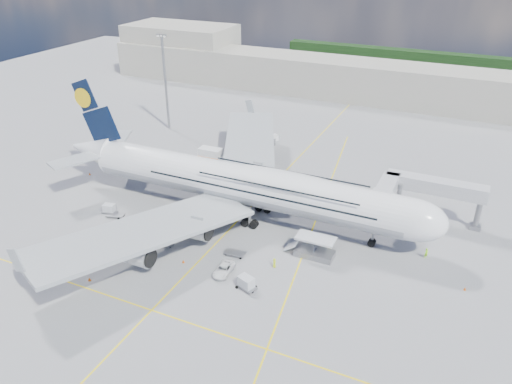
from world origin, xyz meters
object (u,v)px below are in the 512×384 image
at_px(cone_wing_right_inner, 183,261).
at_px(dolly_row_a, 109,208).
at_px(dolly_back, 115,215).
at_px(cone_tail, 90,174).
at_px(airliner, 244,184).
at_px(cone_wing_left_outer, 265,158).
at_px(crew_tug, 140,254).
at_px(dolly_row_b, 116,241).
at_px(cone_nose, 465,289).
at_px(jet_bridge, 415,190).
at_px(dolly_nose_far, 235,253).
at_px(service_van, 224,270).
at_px(cone_wing_left_inner, 213,178).
at_px(crew_wing, 128,236).
at_px(crew_nose, 426,253).
at_px(baggage_tug, 167,234).
at_px(crew_van, 274,263).
at_px(light_mast, 165,82).
at_px(catering_truck_outer, 265,136).
at_px(dolly_row_c, 166,240).
at_px(crew_loader, 329,248).
at_px(dolly_nose_near, 246,282).
at_px(catering_truck_inner, 213,158).
at_px(cone_wing_right_outer, 89,279).
at_px(cargo_loader, 314,249).

bearing_deg(cone_wing_right_inner, dolly_row_a, 159.67).
bearing_deg(dolly_back, cone_tail, 129.46).
xyz_separation_m(airliner, cone_wing_left_outer, (-7.35, 26.65, -6.57)).
bearing_deg(crew_tug, cone_tail, 137.15).
xyz_separation_m(dolly_row_b, cone_nose, (56.92, 11.74, -0.11)).
height_order(jet_bridge, dolly_nose_far, jet_bridge).
distance_m(service_van, cone_wing_left_inner, 34.71).
height_order(crew_wing, cone_nose, crew_wing).
relative_size(dolly_row_a, cone_wing_left_inner, 6.11).
height_order(crew_nose, crew_tug, crew_tug).
height_order(baggage_tug, cone_wing_left_outer, baggage_tug).
bearing_deg(crew_van, jet_bridge, -71.91).
xyz_separation_m(light_mast, crew_wing, (25.47, -51.51, -12.21)).
bearing_deg(cone_tail, catering_truck_outer, 50.68).
xyz_separation_m(catering_truck_outer, cone_nose, (52.01, -42.48, -1.47)).
bearing_deg(crew_nose, airliner, 129.56).
relative_size(light_mast, dolly_row_a, 8.00).
relative_size(dolly_row_c, service_van, 0.64).
relative_size(dolly_row_c, cone_wing_left_outer, 5.18).
height_order(baggage_tug, crew_nose, crew_nose).
relative_size(crew_loader, crew_van, 1.00).
xyz_separation_m(dolly_row_b, dolly_nose_near, (26.39, -1.82, 0.75)).
distance_m(catering_truck_inner, crew_van, 41.73).
bearing_deg(airliner, catering_truck_inner, 132.99).
bearing_deg(cone_wing_left_outer, dolly_back, -111.89).
bearing_deg(jet_bridge, dolly_nose_near, -122.50).
bearing_deg(dolly_row_a, crew_nose, -0.26).
bearing_deg(cone_wing_right_outer, dolly_row_b, 107.27).
bearing_deg(service_van, cone_nose, 14.42).
bearing_deg(service_van, cone_wing_right_outer, -153.72).
relative_size(dolly_row_b, dolly_back, 0.96).
bearing_deg(cone_wing_left_outer, catering_truck_inner, -135.85).
distance_m(dolly_row_a, dolly_nose_far, 28.74).
height_order(jet_bridge, catering_truck_outer, jet_bridge).
bearing_deg(cone_wing_left_outer, crew_loader, -50.70).
xyz_separation_m(catering_truck_outer, cone_tail, (-28.15, -34.37, -1.45)).
distance_m(service_van, cone_nose, 37.33).
distance_m(dolly_row_a, catering_truck_inner, 28.75).
bearing_deg(dolly_nose_near, crew_wing, -167.22).
bearing_deg(cargo_loader, dolly_row_c, -162.70).
bearing_deg(catering_truck_inner, dolly_row_c, -76.55).
bearing_deg(crew_tug, catering_truck_outer, 85.33).
bearing_deg(cone_wing_left_inner, dolly_row_a, -116.78).
xyz_separation_m(dolly_row_c, crew_tug, (-1.42, -5.33, -0.04)).
height_order(dolly_nose_far, crew_wing, crew_wing).
bearing_deg(dolly_row_b, dolly_nose_near, 19.86).
bearing_deg(dolly_back, dolly_nose_far, -18.58).
relative_size(baggage_tug, catering_truck_inner, 0.39).
relative_size(dolly_nose_near, cone_wing_right_outer, 5.94).
distance_m(light_mast, cone_tail, 35.51).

